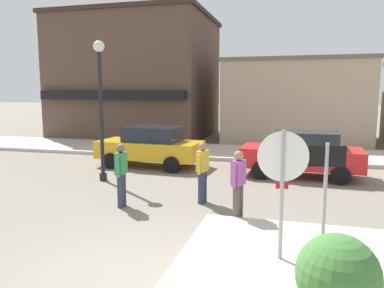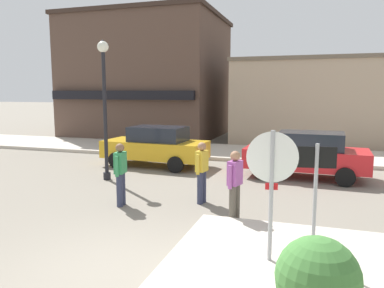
# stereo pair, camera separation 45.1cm
# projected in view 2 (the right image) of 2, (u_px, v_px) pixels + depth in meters

# --- Properties ---
(ground_plane) EXTENTS (160.00, 160.00, 0.00)m
(ground_plane) POSITION_uv_depth(u_px,v_px,m) (118.00, 275.00, 5.98)
(ground_plane) COLOR gray
(kerb_far) EXTENTS (80.00, 4.00, 0.15)m
(kerb_far) POSITION_uv_depth(u_px,v_px,m) (246.00, 153.00, 17.37)
(kerb_far) COLOR beige
(kerb_far) RESTS_ON ground
(stop_sign) EXTENTS (0.81, 0.14, 2.30)m
(stop_sign) POSITION_uv_depth(u_px,v_px,m) (272.00, 179.00, 5.99)
(stop_sign) COLOR #9E9EA3
(stop_sign) RESTS_ON ground
(one_way_sign) EXTENTS (0.60, 0.10, 2.10)m
(one_way_sign) POSITION_uv_depth(u_px,v_px,m) (315.00, 191.00, 5.93)
(one_way_sign) COLOR #9E9EA3
(one_way_sign) RESTS_ON ground
(lamp_post) EXTENTS (0.36, 0.36, 4.54)m
(lamp_post) POSITION_uv_depth(u_px,v_px,m) (104.00, 90.00, 12.04)
(lamp_post) COLOR black
(lamp_post) RESTS_ON ground
(parked_car_nearest) EXTENTS (4.09, 2.05, 1.56)m
(parked_car_nearest) POSITION_uv_depth(u_px,v_px,m) (156.00, 146.00, 14.56)
(parked_car_nearest) COLOR gold
(parked_car_nearest) RESTS_ON ground
(parked_car_second) EXTENTS (4.07, 2.02, 1.56)m
(parked_car_second) POSITION_uv_depth(u_px,v_px,m) (307.00, 154.00, 12.59)
(parked_car_second) COLOR red
(parked_car_second) RESTS_ON ground
(pedestrian_crossing_near) EXTENTS (0.26, 0.56, 1.61)m
(pedestrian_crossing_near) POSITION_uv_depth(u_px,v_px,m) (121.00, 172.00, 9.48)
(pedestrian_crossing_near) COLOR #2D334C
(pedestrian_crossing_near) RESTS_ON ground
(pedestrian_crossing_far) EXTENTS (0.28, 0.56, 1.61)m
(pedestrian_crossing_far) POSITION_uv_depth(u_px,v_px,m) (202.00, 171.00, 9.71)
(pedestrian_crossing_far) COLOR #2D334C
(pedestrian_crossing_far) RESTS_ON ground
(pedestrian_kerb_side) EXTENTS (0.31, 0.55, 1.61)m
(pedestrian_kerb_side) POSITION_uv_depth(u_px,v_px,m) (235.00, 184.00, 8.30)
(pedestrian_kerb_side) COLOR #4C473D
(pedestrian_kerb_side) RESTS_ON ground
(building_corner_shop) EXTENTS (9.52, 8.13, 7.63)m
(building_corner_shop) POSITION_uv_depth(u_px,v_px,m) (149.00, 77.00, 24.59)
(building_corner_shop) COLOR brown
(building_corner_shop) RESTS_ON ground
(building_storefront_left_near) EXTENTS (7.90, 7.26, 4.68)m
(building_storefront_left_near) POSITION_uv_depth(u_px,v_px,m) (306.00, 101.00, 22.04)
(building_storefront_left_near) COLOR tan
(building_storefront_left_near) RESTS_ON ground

